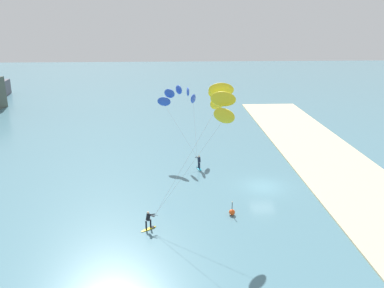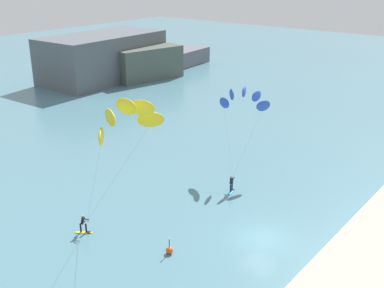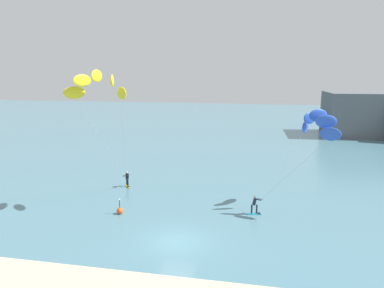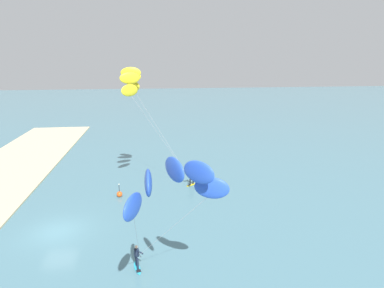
% 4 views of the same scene
% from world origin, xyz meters
% --- Properties ---
extents(ground_plane, '(240.00, 240.00, 0.00)m').
position_xyz_m(ground_plane, '(0.00, 0.00, 0.00)').
color(ground_plane, slate).
extents(kitesurfer_nearshore, '(6.06, 7.59, 12.39)m').
position_xyz_m(kitesurfer_nearshore, '(-8.38, 5.98, 10.71)').
color(kitesurfer_nearshore, yellow).
rests_on(kitesurfer_nearshore, ground).
extents(kitesurfer_mid_water, '(7.51, 5.25, 9.07)m').
position_xyz_m(kitesurfer_mid_water, '(10.27, 8.56, 7.56)').
color(kitesurfer_mid_water, '#23ADD1').
rests_on(kitesurfer_mid_water, ground).
extents(marker_buoy, '(0.56, 0.56, 1.38)m').
position_xyz_m(marker_buoy, '(-6.12, 4.25, 0.30)').
color(marker_buoy, '#EA5119').
rests_on(marker_buoy, ground).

